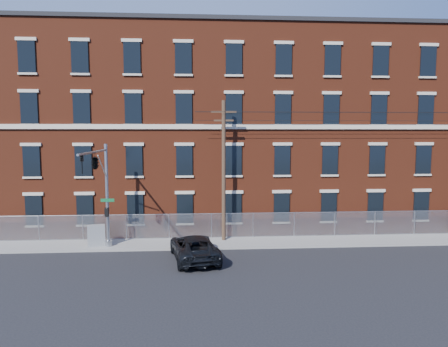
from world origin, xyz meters
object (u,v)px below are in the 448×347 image
at_px(utility_cabinet, 96,235).
at_px(traffic_signal_mast, 98,173).
at_px(utility_pole_near, 224,168).
at_px(pickup_truck, 194,247).

bearing_deg(utility_cabinet, traffic_signal_mast, -82.97).
height_order(utility_pole_near, utility_cabinet, utility_pole_near).
bearing_deg(utility_pole_near, traffic_signal_mast, -156.86).
distance_m(traffic_signal_mast, utility_cabinet, 5.21).
xyz_separation_m(traffic_signal_mast, utility_pole_near, (8.00, 3.42, -0.05)).
xyz_separation_m(traffic_signal_mast, pickup_truck, (5.89, -0.68, -4.62)).
bearing_deg(utility_cabinet, pickup_truck, -36.39).
distance_m(utility_pole_near, utility_cabinet, 9.95).
xyz_separation_m(pickup_truck, utility_cabinet, (-6.71, 3.08, 0.08)).
bearing_deg(traffic_signal_mast, utility_cabinet, 108.73).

